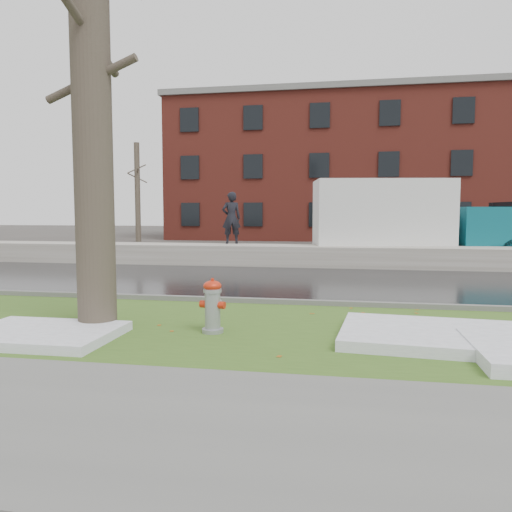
% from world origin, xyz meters
% --- Properties ---
extents(ground, '(120.00, 120.00, 0.00)m').
position_xyz_m(ground, '(0.00, 0.00, 0.00)').
color(ground, '#47423D').
rests_on(ground, ground).
extents(verge, '(60.00, 4.50, 0.04)m').
position_xyz_m(verge, '(0.00, -1.25, 0.02)').
color(verge, '#36531B').
rests_on(verge, ground).
extents(sidewalk, '(60.00, 3.00, 0.05)m').
position_xyz_m(sidewalk, '(0.00, -5.00, 0.03)').
color(sidewalk, slate).
rests_on(sidewalk, ground).
extents(road, '(60.00, 7.00, 0.03)m').
position_xyz_m(road, '(0.00, 4.50, 0.01)').
color(road, black).
rests_on(road, ground).
extents(parking_lot, '(60.00, 9.00, 0.03)m').
position_xyz_m(parking_lot, '(0.00, 13.00, 0.01)').
color(parking_lot, slate).
rests_on(parking_lot, ground).
extents(curb, '(60.00, 0.15, 0.14)m').
position_xyz_m(curb, '(0.00, 1.00, 0.07)').
color(curb, slate).
rests_on(curb, ground).
extents(snowbank, '(60.00, 1.60, 0.75)m').
position_xyz_m(snowbank, '(0.00, 8.70, 0.38)').
color(snowbank, '#B7B1A8').
rests_on(snowbank, ground).
extents(brick_building, '(26.00, 12.00, 10.00)m').
position_xyz_m(brick_building, '(2.00, 30.00, 5.00)').
color(brick_building, maroon).
rests_on(brick_building, ground).
extents(bg_tree_left, '(1.40, 1.62, 6.50)m').
position_xyz_m(bg_tree_left, '(-12.00, 22.00, 3.33)').
color(bg_tree_left, brown).
rests_on(bg_tree_left, ground).
extents(bg_tree_center, '(1.40, 1.62, 6.50)m').
position_xyz_m(bg_tree_center, '(-6.00, 26.00, 3.33)').
color(bg_tree_center, brown).
rests_on(bg_tree_center, ground).
extents(fire_hydrant, '(0.43, 0.38, 0.87)m').
position_xyz_m(fire_hydrant, '(-0.44, -1.65, 0.50)').
color(fire_hydrant, '#93969B').
rests_on(fire_hydrant, verge).
extents(tree, '(1.61, 1.92, 7.76)m').
position_xyz_m(tree, '(-2.39, -1.70, 3.95)').
color(tree, brown).
rests_on(tree, verge).
extents(box_truck, '(9.53, 3.44, 3.14)m').
position_xyz_m(box_truck, '(3.88, 10.17, 1.66)').
color(box_truck, black).
rests_on(box_truck, ground).
extents(worker, '(0.83, 0.69, 1.96)m').
position_xyz_m(worker, '(-2.69, 9.30, 1.73)').
color(worker, black).
rests_on(worker, snowbank).
extents(snow_patch_near, '(2.77, 2.23, 0.16)m').
position_xyz_m(snow_patch_near, '(2.88, -1.57, 0.12)').
color(snow_patch_near, white).
rests_on(snow_patch_near, verge).
extents(snow_patch_far, '(2.21, 1.61, 0.14)m').
position_xyz_m(snow_patch_far, '(-2.88, -2.50, 0.11)').
color(snow_patch_far, white).
rests_on(snow_patch_far, verge).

